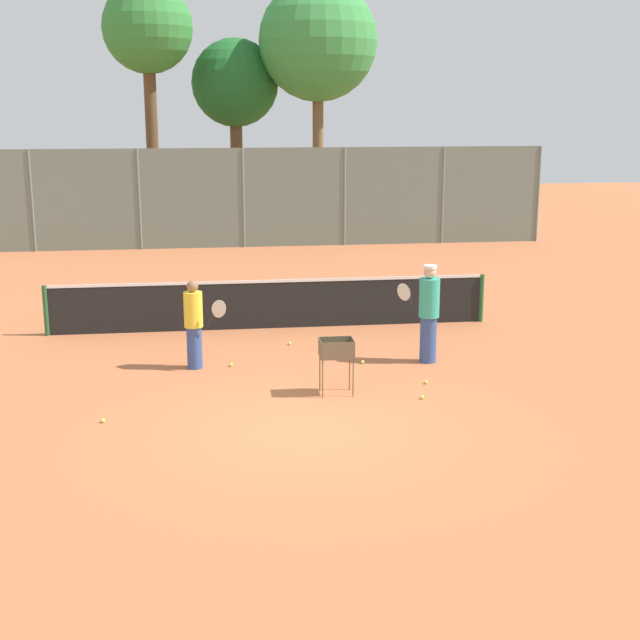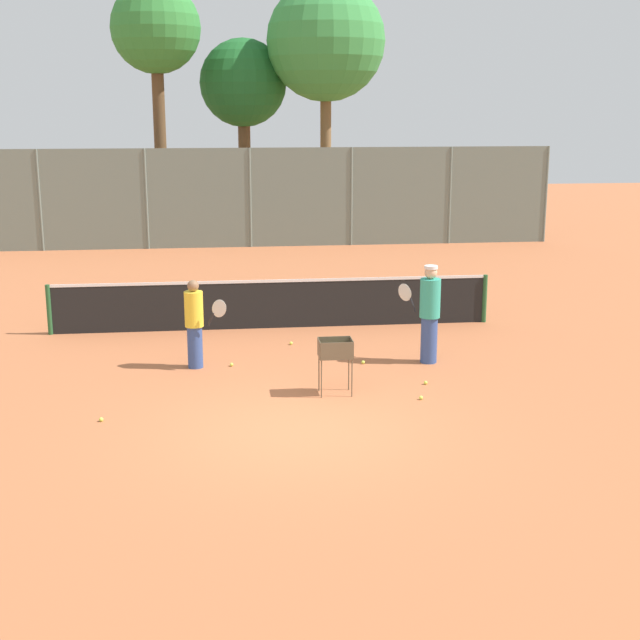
% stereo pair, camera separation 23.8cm
% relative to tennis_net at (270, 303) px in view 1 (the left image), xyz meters
% --- Properties ---
extents(ground_plane, '(80.00, 80.00, 0.00)m').
position_rel_tennis_net_xyz_m(ground_plane, '(0.00, -6.27, -0.56)').
color(ground_plane, '#B7663D').
extents(tennis_net, '(9.52, 0.10, 1.07)m').
position_rel_tennis_net_xyz_m(tennis_net, '(0.00, 0.00, 0.00)').
color(tennis_net, '#26592D').
rests_on(tennis_net, ground_plane).
extents(back_fence, '(20.73, 0.08, 3.32)m').
position_rel_tennis_net_xyz_m(back_fence, '(0.00, 11.35, 1.10)').
color(back_fence, slate).
rests_on(back_fence, ground_plane).
extents(tree_0, '(4.41, 4.41, 9.20)m').
position_rel_tennis_net_xyz_m(tree_0, '(3.06, 15.42, 6.40)').
color(tree_0, brown).
rests_on(tree_0, ground_plane).
extents(tree_1, '(3.22, 3.22, 8.99)m').
position_rel_tennis_net_xyz_m(tree_1, '(-3.12, 15.03, 6.67)').
color(tree_1, brown).
rests_on(tree_1, ground_plane).
extents(tree_2, '(3.32, 3.32, 7.18)m').
position_rel_tennis_net_xyz_m(tree_2, '(0.02, 16.52, 4.88)').
color(tree_2, brown).
rests_on(tree_2, ground_plane).
extents(player_white_outfit, '(0.81, 0.54, 1.65)m').
position_rel_tennis_net_xyz_m(player_white_outfit, '(-1.61, -2.80, 0.29)').
color(player_white_outfit, '#334C8C').
rests_on(player_white_outfit, ground_plane).
extents(player_red_cap, '(0.74, 0.73, 1.85)m').
position_rel_tennis_net_xyz_m(player_red_cap, '(2.73, -2.97, 0.40)').
color(player_red_cap, '#334C8C').
rests_on(player_red_cap, ground_plane).
extents(ball_cart, '(0.56, 0.41, 0.95)m').
position_rel_tennis_net_xyz_m(ball_cart, '(0.74, -4.64, 0.16)').
color(ball_cart, brown).
rests_on(ball_cart, ground_plane).
extents(tennis_ball_0, '(0.07, 0.07, 0.07)m').
position_rel_tennis_net_xyz_m(tennis_ball_0, '(1.49, -2.94, -0.52)').
color(tennis_ball_0, '#D1E54C').
rests_on(tennis_ball_0, ground_plane).
extents(tennis_ball_1, '(0.07, 0.07, 0.07)m').
position_rel_tennis_net_xyz_m(tennis_ball_1, '(0.27, -1.43, -0.52)').
color(tennis_ball_1, '#D1E54C').
rests_on(tennis_ball_1, ground_plane).
extents(tennis_ball_2, '(0.07, 0.07, 0.07)m').
position_rel_tennis_net_xyz_m(tennis_ball_2, '(2.11, -5.10, -0.52)').
color(tennis_ball_2, '#D1E54C').
rests_on(tennis_ball_2, ground_plane).
extents(tennis_ball_3, '(0.07, 0.07, 0.07)m').
position_rel_tennis_net_xyz_m(tennis_ball_3, '(-0.96, -2.81, -0.52)').
color(tennis_ball_3, '#D1E54C').
rests_on(tennis_ball_3, ground_plane).
extents(tennis_ball_4, '(0.07, 0.07, 0.07)m').
position_rel_tennis_net_xyz_m(tennis_ball_4, '(2.37, -4.31, -0.52)').
color(tennis_ball_4, '#D1E54C').
rests_on(tennis_ball_4, ground_plane).
extents(tennis_ball_5, '(0.07, 0.07, 0.07)m').
position_rel_tennis_net_xyz_m(tennis_ball_5, '(-3.01, -5.54, -0.52)').
color(tennis_ball_5, '#D1E54C').
rests_on(tennis_ball_5, ground_plane).
extents(parked_car, '(4.20, 1.70, 1.60)m').
position_rel_tennis_net_xyz_m(parked_car, '(-5.47, 15.84, 0.10)').
color(parked_car, '#B2B7BC').
rests_on(parked_car, ground_plane).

